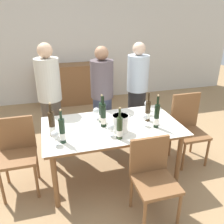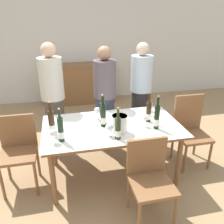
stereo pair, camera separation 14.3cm
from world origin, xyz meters
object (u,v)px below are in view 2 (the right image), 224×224
object	(u,v)px
wine_bottle_4	(61,130)
wine_bottle_3	(103,116)
wine_bottle_5	(157,117)
person_guest_right	(141,94)
wine_glass_0	(145,118)
wine_bottle_0	(149,112)
wine_bottle_6	(102,113)
person_guest_left	(105,100)
wine_bottle_2	(52,123)
wine_glass_5	(109,128)
wine_glass_4	(150,105)
wine_glass_2	(149,108)
person_host	(53,101)
wine_glass_3	(53,133)
wine_bottle_1	(118,129)
wine_glass_1	(97,111)
chair_near_front	(149,175)
dining_table	(112,130)
sideboard_cabinet	(81,83)
chair_left_end	(18,147)
ice_bucket	(120,123)
chair_right_end	(190,126)

from	to	relation	value
wine_bottle_4	wine_bottle_3	bearing A→B (deg)	26.43
wine_bottle_5	person_guest_right	distance (m)	1.03
wine_bottle_3	wine_glass_0	bearing A→B (deg)	-13.11
wine_bottle_0	wine_bottle_6	size ratio (longest dim) A/B	1.02
person_guest_left	person_guest_right	world-z (taller)	person_guest_right
wine_bottle_2	wine_bottle_5	world-z (taller)	wine_bottle_5
wine_bottle_4	wine_glass_5	xyz separation A→B (m)	(0.52, 0.00, -0.04)
wine_bottle_2	wine_glass_4	bearing A→B (deg)	16.79
person_guest_left	wine_glass_2	bearing A→B (deg)	-46.86
person_host	person_guest_right	bearing A→B (deg)	2.49
wine_glass_3	person_guest_left	size ratio (longest dim) A/B	0.10
wine_bottle_1	wine_bottle_4	size ratio (longest dim) A/B	0.96
wine_glass_3	person_guest_right	xyz separation A→B (m)	(1.34, 1.09, -0.04)
wine_bottle_2	wine_bottle_6	size ratio (longest dim) A/B	1.09
wine_glass_1	wine_glass_2	xyz separation A→B (m)	(0.69, -0.06, -0.01)
wine_bottle_1	chair_near_front	distance (m)	0.58
wine_glass_5	wine_bottle_4	bearing A→B (deg)	-179.75
dining_table	wine_bottle_4	distance (m)	0.69
person_guest_left	person_host	bearing A→B (deg)	175.74
sideboard_cabinet	chair_left_end	world-z (taller)	sideboard_cabinet
dining_table	wine_glass_3	xyz separation A→B (m)	(-0.69, -0.26, 0.18)
wine_glass_5	person_guest_left	size ratio (longest dim) A/B	0.09
wine_glass_3	wine_glass_5	distance (m)	0.60
sideboard_cabinet	wine_bottle_6	distance (m)	2.68
sideboard_cabinet	wine_bottle_4	size ratio (longest dim) A/B	4.07
ice_bucket	wine_glass_3	bearing A→B (deg)	-173.30
wine_glass_4	chair_right_end	distance (m)	0.64
wine_bottle_1	wine_bottle_3	xyz separation A→B (m)	(-0.10, 0.33, 0.01)
sideboard_cabinet	dining_table	world-z (taller)	sideboard_cabinet
sideboard_cabinet	chair_right_end	distance (m)	2.96
wine_glass_2	wine_glass_5	size ratio (longest dim) A/B	0.97
ice_bucket	wine_bottle_4	xyz separation A→B (m)	(-0.66, -0.07, 0.03)
wine_bottle_2	chair_right_end	bearing A→B (deg)	4.85
sideboard_cabinet	chair_near_front	world-z (taller)	sideboard_cabinet
wine_bottle_3	chair_near_front	size ratio (longest dim) A/B	0.45
wine_glass_3	person_host	size ratio (longest dim) A/B	0.10
ice_bucket	wine_glass_1	distance (m)	0.46
ice_bucket	person_guest_right	world-z (taller)	person_guest_right
wine_bottle_1	person_guest_right	bearing A→B (deg)	60.47
chair_right_end	person_host	distance (m)	1.96
wine_glass_0	person_host	world-z (taller)	person_host
wine_bottle_3	chair_near_front	bearing A→B (deg)	-64.91
wine_glass_1	wine_glass_2	world-z (taller)	wine_glass_1
wine_glass_4	wine_bottle_2	bearing A→B (deg)	-163.21
wine_bottle_0	person_guest_right	size ratio (longest dim) A/B	0.23
chair_left_end	person_host	bearing A→B (deg)	57.72
ice_bucket	wine_bottle_3	size ratio (longest dim) A/B	0.53
dining_table	person_guest_right	xyz separation A→B (m)	(0.65, 0.83, 0.14)
wine_bottle_3	chair_left_end	distance (m)	1.08
wine_bottle_0	wine_glass_5	distance (m)	0.61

